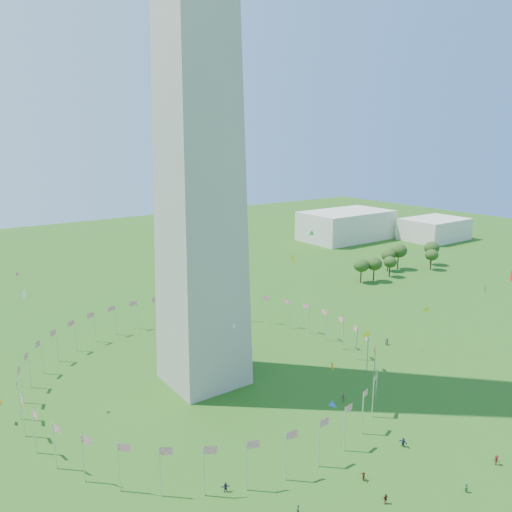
# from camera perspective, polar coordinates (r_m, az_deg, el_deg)

# --- Properties ---
(ground) EXTENTS (600.00, 600.00, 0.00)m
(ground) POSITION_cam_1_polar(r_m,az_deg,el_deg) (90.64, 11.87, -25.53)
(ground) COLOR #1E4C11
(ground) RESTS_ON ground
(flag_ring) EXTENTS (80.24, 80.24, 9.00)m
(flag_ring) POSITION_cam_1_polar(r_m,az_deg,el_deg) (121.75, -5.97, -11.97)
(flag_ring) COLOR silver
(flag_ring) RESTS_ON ground
(gov_building_east_a) EXTENTS (50.00, 30.00, 16.00)m
(gov_building_east_a) POSITION_cam_1_polar(r_m,az_deg,el_deg) (286.90, 10.24, 3.48)
(gov_building_east_a) COLOR beige
(gov_building_east_a) RESTS_ON ground
(gov_building_east_b) EXTENTS (35.00, 25.00, 12.00)m
(gov_building_east_b) POSITION_cam_1_polar(r_m,az_deg,el_deg) (299.26, 19.73, 2.92)
(gov_building_east_b) COLOR beige
(gov_building_east_b) RESTS_ON ground
(crowd) EXTENTS (93.32, 75.49, 1.95)m
(crowd) POSITION_cam_1_polar(r_m,az_deg,el_deg) (92.94, 14.13, -23.85)
(crowd) COLOR #531214
(crowd) RESTS_ON ground
(kites_aloft) EXTENTS (96.35, 74.50, 37.92)m
(kites_aloft) POSITION_cam_1_polar(r_m,az_deg,el_deg) (104.09, 10.68, -7.22)
(kites_aloft) COLOR yellow
(kites_aloft) RESTS_ON ground
(tree_line_east) EXTENTS (53.60, 15.53, 11.24)m
(tree_line_east) POSITION_cam_1_polar(r_m,az_deg,el_deg) (220.69, 15.94, -0.60)
(tree_line_east) COLOR #31551C
(tree_line_east) RESTS_ON ground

